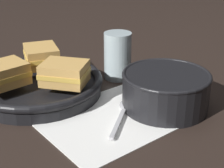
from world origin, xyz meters
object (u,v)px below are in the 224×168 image
spoon (124,109)px  sandwich_far_left (3,74)px  drinking_glass (118,56)px  skillet (39,85)px  sandwich_near_right (41,56)px  sandwich_near_left (65,73)px  soup_bowl (166,88)px

spoon → sandwich_far_left: 0.26m
drinking_glass → skillet: bearing=169.1°
skillet → sandwich_near_right: sandwich_near_right is taller
sandwich_far_left → drinking_glass: size_ratio=0.86×
sandwich_near_left → sandwich_far_left: same height
spoon → sandwich_far_left: sandwich_far_left is taller
drinking_glass → sandwich_near_right: bearing=147.9°
soup_bowl → skillet: 0.28m
spoon → sandwich_far_left: (-0.17, 0.20, 0.06)m
sandwich_near_left → sandwich_far_left: bearing=144.0°
spoon → drinking_glass: (0.11, 0.15, 0.05)m
soup_bowl → sandwich_near_left: (-0.15, 0.15, 0.02)m
sandwich_near_right → sandwich_far_left: same height
soup_bowl → sandwich_near_right: 0.31m
sandwich_near_right → drinking_glass: bearing=-32.1°
soup_bowl → spoon: size_ratio=1.34×
sandwich_far_left → skillet: bearing=-6.0°
sandwich_near_right → sandwich_far_left: size_ratio=1.15×
sandwich_far_left → drinking_glass: bearing=-9.6°
skillet → sandwich_near_right: (0.04, 0.06, 0.04)m
spoon → soup_bowl: bearing=-60.1°
soup_bowl → drinking_glass: bearing=82.7°
sandwich_far_left → drinking_glass: 0.28m
soup_bowl → spoon: soup_bowl is taller
sandwich_near_right → drinking_glass: size_ratio=0.98×
soup_bowl → skillet: bearing=128.4°
soup_bowl → sandwich_far_left: (-0.25, 0.23, 0.02)m
spoon → sandwich_near_right: (-0.05, 0.25, 0.06)m
sandwich_near_left → drinking_glass: 0.17m
soup_bowl → spoon: bearing=157.4°
soup_bowl → sandwich_near_right: (-0.13, 0.28, 0.02)m
spoon → sandwich_near_left: sandwich_near_left is taller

